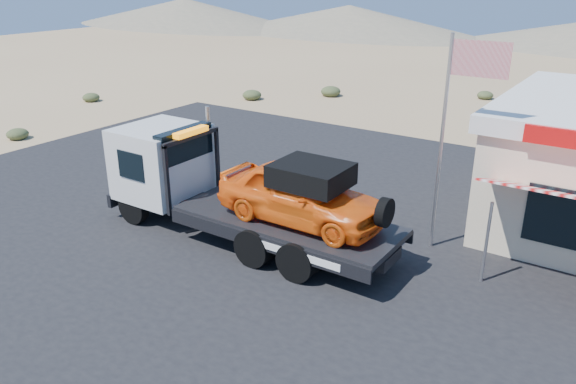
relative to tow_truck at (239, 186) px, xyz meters
The scene contains 6 objects.
ground 2.51m from the tow_truck, 82.38° to the right, with size 120.00×120.00×0.00m, color #9F7E5A.
asphalt_lot 3.00m from the tow_truck, 26.58° to the left, with size 32.00×24.00×0.02m, color black.
tow_truck is the anchor object (origin of this frame).
flagpole 6.18m from the tow_truck, 26.87° to the left, with size 1.55×0.10×6.00m.
desert_scrub 15.69m from the tow_truck, 151.80° to the left, with size 25.07×35.76×0.69m.
distant_hills 54.11m from the tow_truck, 100.13° to the left, with size 126.00×48.00×4.20m.
Camera 1 is at (9.39, -9.93, 7.47)m, focal length 35.00 mm.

